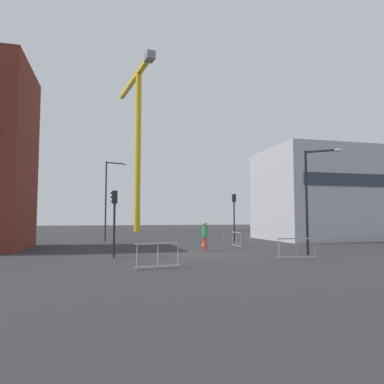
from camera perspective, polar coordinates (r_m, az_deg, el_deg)
ground at (r=20.81m, az=2.05°, el=-10.07°), size 160.00×160.00×0.00m
office_block at (r=37.08m, az=20.49°, el=-0.45°), size 11.60×9.20×8.75m
construction_crane at (r=55.40m, az=-8.87°, el=10.98°), size 4.15×18.73×25.01m
streetlamp_tall at (r=32.58m, az=-13.41°, el=-0.25°), size 1.96×0.76×7.23m
streetlamp_short at (r=21.31m, az=18.90°, el=0.20°), size 1.69×1.26×6.05m
traffic_light_far at (r=31.72m, az=6.85°, el=-2.90°), size 0.32×0.39×4.24m
traffic_light_median at (r=19.33m, az=-12.53°, el=-3.20°), size 0.38×0.26×3.59m
pedestrian_walking at (r=22.27m, az=2.12°, el=-6.85°), size 0.34×0.34×1.87m
safety_barrier_mid_span at (r=25.89m, az=7.22°, el=-7.63°), size 0.14×2.07×1.08m
safety_barrier_rear at (r=14.94m, az=-5.57°, el=-10.21°), size 1.97×0.33×1.08m
safety_barrier_left_run at (r=19.06m, az=16.70°, el=-8.74°), size 2.13×0.32×1.08m
safety_barrier_front at (r=34.52m, az=6.95°, el=-6.76°), size 2.50×0.15×1.08m
traffic_cone_striped at (r=25.84m, az=1.94°, el=-8.39°), size 0.52×0.52×0.52m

